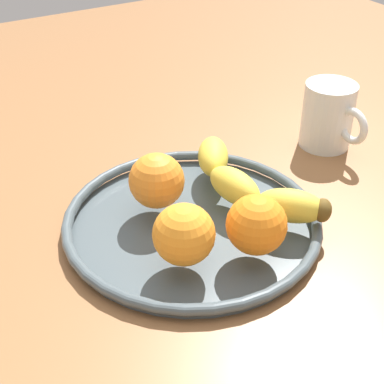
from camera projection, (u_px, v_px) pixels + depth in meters
ground_plane at (192, 241)px, 63.92cm from camera, size 168.78×168.78×4.00cm
fruit_bowl at (192, 221)px, 62.27cm from camera, size 28.84×28.84×1.80cm
banana at (247, 183)px, 63.64cm from camera, size 21.21×9.36×3.72cm
orange_back_left at (157, 181)px, 61.67cm from camera, size 6.27×6.27×6.27cm
orange_front_left at (184, 234)px, 53.89cm from camera, size 6.22×6.22×6.22cm
orange_front_right at (256, 225)px, 55.19cm from camera, size 6.17×6.17×6.17cm
ambient_mug at (329, 116)px, 75.63cm from camera, size 10.65×6.97×9.03cm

